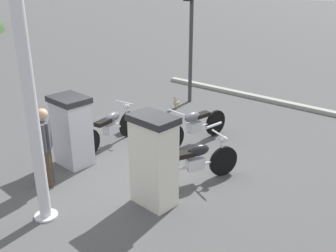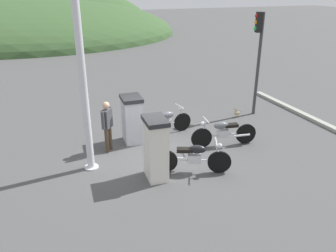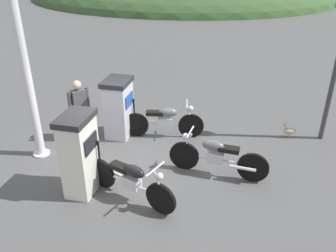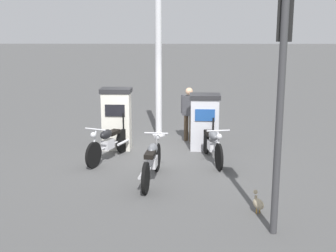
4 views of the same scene
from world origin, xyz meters
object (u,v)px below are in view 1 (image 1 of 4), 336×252
object	(u,v)px
motorcycle_near_pump	(194,162)
fuel_pump_far	(72,130)
fuel_pump_near	(154,160)
roadside_traffic_light	(190,19)
canopy_support_pole	(29,92)
motorcycle_extra	(195,125)
wandering_duck	(176,102)
attendant_person	(46,142)
motorcycle_far_pump	(110,127)

from	to	relation	value
motorcycle_near_pump	fuel_pump_far	bearing A→B (deg)	112.67
fuel_pump_near	fuel_pump_far	distance (m)	2.43
roadside_traffic_light	canopy_support_pole	distance (m)	7.08
fuel_pump_near	canopy_support_pole	distance (m)	2.39
motorcycle_extra	wandering_duck	distance (m)	2.73
wandering_duck	roadside_traffic_light	bearing A→B (deg)	9.83
canopy_support_pole	roadside_traffic_light	bearing A→B (deg)	17.75
attendant_person	canopy_support_pole	bearing A→B (deg)	-127.12
motorcycle_extra	roadside_traffic_light	size ratio (longest dim) A/B	0.56
motorcycle_far_pump	motorcycle_extra	bearing A→B (deg)	-45.44
motorcycle_extra	roadside_traffic_light	bearing A→B (deg)	40.95
motorcycle_far_pump	wandering_duck	bearing A→B (deg)	10.30
motorcycle_near_pump	roadside_traffic_light	bearing A→B (deg)	39.47
fuel_pump_near	motorcycle_far_pump	distance (m)	2.85
wandering_duck	attendant_person	bearing A→B (deg)	-168.13
attendant_person	roadside_traffic_light	size ratio (longest dim) A/B	0.41
fuel_pump_far	motorcycle_extra	bearing A→B (deg)	-27.09
fuel_pump_near	fuel_pump_far	xyz separation A→B (m)	(0.00, 2.43, -0.08)
motorcycle_far_pump	wandering_duck	size ratio (longest dim) A/B	5.06
canopy_support_pole	fuel_pump_near	bearing A→B (deg)	-35.36
fuel_pump_near	attendant_person	size ratio (longest dim) A/B	1.07
fuel_pump_far	motorcycle_near_pump	distance (m)	2.77
fuel_pump_far	motorcycle_far_pump	size ratio (longest dim) A/B	0.74
attendant_person	canopy_support_pole	size ratio (longest dim) A/B	0.34
attendant_person	fuel_pump_near	bearing A→B (deg)	-66.46
fuel_pump_near	wandering_duck	size ratio (longest dim) A/B	4.16
motorcycle_far_pump	roadside_traffic_light	world-z (taller)	roadside_traffic_light
wandering_duck	roadside_traffic_light	xyz separation A→B (m)	(0.76, 0.13, 2.47)
fuel_pump_near	canopy_support_pole	world-z (taller)	canopy_support_pole
fuel_pump_near	fuel_pump_far	world-z (taller)	fuel_pump_near
roadside_traffic_light	fuel_pump_far	bearing A→B (deg)	-170.73
roadside_traffic_light	wandering_duck	bearing A→B (deg)	-170.17
wandering_duck	motorcycle_extra	bearing A→B (deg)	-130.63
attendant_person	wandering_duck	distance (m)	5.45
roadside_traffic_light	motorcycle_far_pump	bearing A→B (deg)	-169.79
fuel_pump_near	roadside_traffic_light	xyz separation A→B (m)	(5.16, 3.28, 1.80)
fuel_pump_far	canopy_support_pole	bearing A→B (deg)	-140.21
motorcycle_far_pump	canopy_support_pole	world-z (taller)	canopy_support_pole
fuel_pump_near	wandering_duck	world-z (taller)	fuel_pump_near
fuel_pump_far	motorcycle_extra	xyz separation A→B (m)	(2.64, -1.35, -0.32)
fuel_pump_far	roadside_traffic_light	size ratio (longest dim) A/B	0.40
motorcycle_extra	roadside_traffic_light	world-z (taller)	roadside_traffic_light
roadside_traffic_light	canopy_support_pole	size ratio (longest dim) A/B	0.83
fuel_pump_near	fuel_pump_far	size ratio (longest dim) A/B	1.10
motorcycle_far_pump	canopy_support_pole	size ratio (longest dim) A/B	0.45
attendant_person	wandering_duck	size ratio (longest dim) A/B	3.90
wandering_duck	canopy_support_pole	distance (m)	6.64
motorcycle_extra	fuel_pump_far	bearing A→B (deg)	152.91
fuel_pump_far	motorcycle_far_pump	bearing A→B (deg)	6.09
fuel_pump_far	attendant_person	size ratio (longest dim) A/B	0.97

